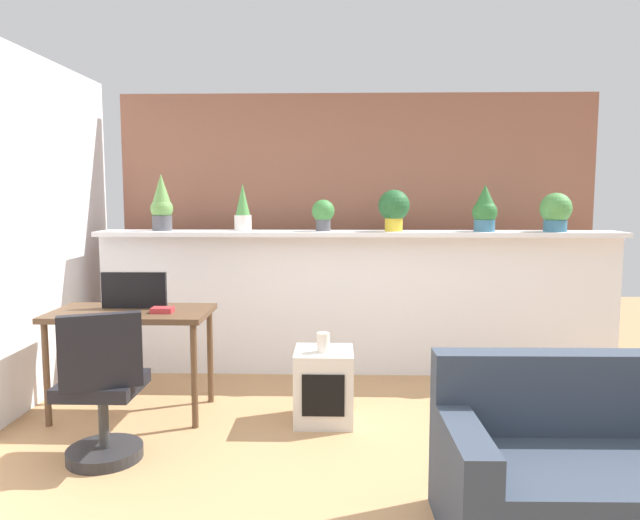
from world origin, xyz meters
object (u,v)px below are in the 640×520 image
object	(u,v)px
potted_plant_0	(162,204)
potted_plant_2	(323,213)
office_chair	(103,398)
potted_plant_4	(485,209)
desk	(131,322)
vase_on_shelf	(323,342)
potted_plant_5	(556,211)
book_on_desk	(162,310)
potted_plant_1	(243,209)
potted_plant_3	(394,208)
couch	(614,478)
side_cube_shelf	(324,386)
tv_monitor	(134,290)

from	to	relation	value
potted_plant_0	potted_plant_2	xyz separation A→B (m)	(1.40, -0.01, -0.08)
potted_plant_0	office_chair	bearing A→B (deg)	-84.89
potted_plant_4	desk	world-z (taller)	potted_plant_4
potted_plant_0	potted_plant_2	size ratio (longest dim) A/B	1.82
potted_plant_2	vase_on_shelf	xyz separation A→B (m)	(0.03, -1.16, -0.83)
potted_plant_2	office_chair	distance (m)	2.41
potted_plant_5	office_chair	distance (m)	3.79
potted_plant_2	book_on_desk	size ratio (longest dim) A/B	1.84
potted_plant_1	office_chair	bearing A→B (deg)	-106.63
potted_plant_2	vase_on_shelf	world-z (taller)	potted_plant_2
potted_plant_0	potted_plant_1	size ratio (longest dim) A/B	1.20
potted_plant_3	potted_plant_0	bearing A→B (deg)	179.16
vase_on_shelf	couch	distance (m)	1.91
potted_plant_0	potted_plant_5	size ratio (longest dim) A/B	1.49
potted_plant_4	potted_plant_5	distance (m)	0.59
potted_plant_0	potted_plant_5	world-z (taller)	potted_plant_0
potted_plant_2	side_cube_shelf	xyz separation A→B (m)	(0.03, -1.12, -1.15)
desk	couch	size ratio (longest dim) A/B	0.70
potted_plant_1	office_chair	xyz separation A→B (m)	(-0.54, -1.81, -1.05)
potted_plant_1	potted_plant_5	size ratio (longest dim) A/B	1.24
side_cube_shelf	desk	bearing A→B (deg)	175.31
potted_plant_1	book_on_desk	bearing A→B (deg)	-109.75
office_chair	potted_plant_5	bearing A→B (deg)	29.00
tv_monitor	couch	xyz separation A→B (m)	(2.71, -1.56, -0.60)
potted_plant_2	office_chair	bearing A→B (deg)	-124.34
side_cube_shelf	book_on_desk	distance (m)	1.23
potted_plant_3	desk	distance (m)	2.31
book_on_desk	couch	world-z (taller)	couch
couch	potted_plant_4	bearing A→B (deg)	90.25
potted_plant_2	desk	world-z (taller)	potted_plant_2
potted_plant_2	couch	distance (m)	3.06
potted_plant_0	potted_plant_1	world-z (taller)	potted_plant_0
potted_plant_1	side_cube_shelf	size ratio (longest dim) A/B	0.81
side_cube_shelf	book_on_desk	size ratio (longest dim) A/B	3.43
potted_plant_5	tv_monitor	size ratio (longest dim) A/B	0.71
potted_plant_1	vase_on_shelf	world-z (taller)	potted_plant_1
office_chair	vase_on_shelf	bearing A→B (deg)	27.02
office_chair	vase_on_shelf	xyz separation A→B (m)	(1.26, 0.64, 0.18)
potted_plant_5	couch	size ratio (longest dim) A/B	0.21
potted_plant_1	potted_plant_4	xyz separation A→B (m)	(2.06, -0.03, 0.00)
potted_plant_0	couch	xyz separation A→B (m)	(2.77, -2.51, -1.19)
office_chair	desk	bearing A→B (deg)	97.05
desk	book_on_desk	size ratio (longest dim) A/B	7.55
potted_plant_5	couch	world-z (taller)	potted_plant_5
potted_plant_1	office_chair	distance (m)	2.16
potted_plant_3	desk	world-z (taller)	potted_plant_3
tv_monitor	book_on_desk	world-z (taller)	tv_monitor
couch	tv_monitor	bearing A→B (deg)	150.07
office_chair	potted_plant_2	bearing A→B (deg)	55.66
potted_plant_4	potted_plant_5	xyz separation A→B (m)	(0.59, -0.01, -0.02)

